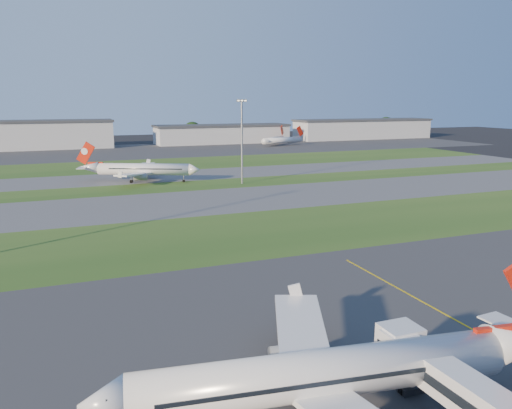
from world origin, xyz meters
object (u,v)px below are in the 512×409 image
mini_jet_far (283,140)px  mini_jet_near (273,140)px  light_mast_centre (242,136)px  airliner_taxiing (143,170)px  airliner_parked (327,375)px

mini_jet_far → mini_jet_near: bearing=123.6°
light_mast_centre → mini_jet_far: bearing=60.3°
airliner_taxiing → light_mast_centre: 33.58m
airliner_parked → airliner_taxiing: 127.98m
airliner_parked → light_mast_centre: (33.52, 113.28, 10.68)m
airliner_parked → light_mast_centre: size_ratio=1.46×
airliner_parked → mini_jet_far: airliner_parked is taller
airliner_taxiing → mini_jet_near: 139.57m
airliner_taxiing → mini_jet_near: airliner_taxiing is taller
mini_jet_near → mini_jet_far: same height
mini_jet_near → mini_jet_far: bearing=-86.3°
airliner_parked → mini_jet_near: (96.00, 233.94, -0.85)m
airliner_parked → light_mast_centre: bearing=81.0°
mini_jet_near → light_mast_centre: bearing=-160.5°
airliner_parked → mini_jet_far: bearing=74.0°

